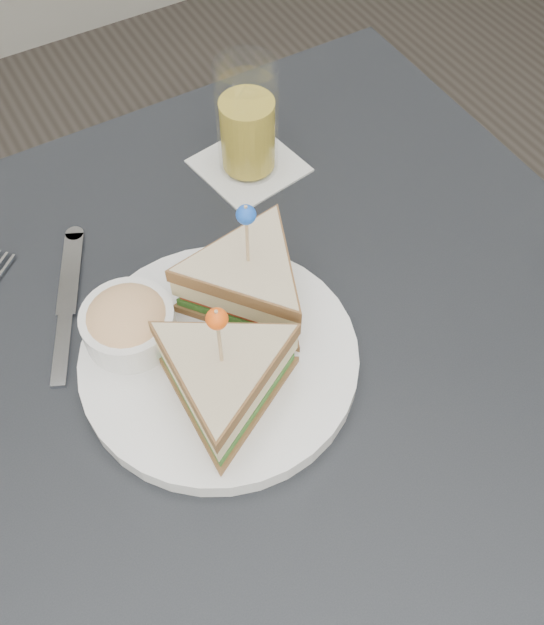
{
  "coord_description": "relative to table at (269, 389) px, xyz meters",
  "views": [
    {
      "loc": [
        -0.18,
        -0.31,
        1.34
      ],
      "look_at": [
        0.01,
        0.01,
        0.8
      ],
      "focal_mm": 40.0,
      "sensor_mm": 36.0,
      "label": 1
    }
  ],
  "objects": [
    {
      "name": "ground_plane",
      "position": [
        0.0,
        0.0,
        -0.67
      ],
      "size": [
        3.5,
        3.5,
        0.0
      ],
      "primitive_type": "plane",
      "color": "#3F3833"
    },
    {
      "name": "table",
      "position": [
        0.0,
        0.0,
        0.0
      ],
      "size": [
        0.8,
        0.8,
        0.75
      ],
      "color": "black",
      "rests_on": "ground"
    },
    {
      "name": "plate_meal",
      "position": [
        -0.04,
        0.02,
        0.12
      ],
      "size": [
        0.3,
        0.28,
        0.16
      ],
      "rotation": [
        0.0,
        0.0,
        -0.02
      ],
      "color": "white",
      "rests_on": "table"
    },
    {
      "name": "cutlery_knife",
      "position": [
        -0.15,
        0.15,
        0.08
      ],
      "size": [
        0.1,
        0.19,
        0.01
      ],
      "rotation": [
        0.0,
        0.0,
        -0.45
      ],
      "color": "#B4B6C0",
      "rests_on": "table"
    },
    {
      "name": "drink_set",
      "position": [
        0.11,
        0.24,
        0.14
      ],
      "size": [
        0.13,
        0.13,
        0.14
      ],
      "rotation": [
        0.0,
        0.0,
        0.16
      ],
      "color": "silver",
      "rests_on": "table"
    }
  ]
}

